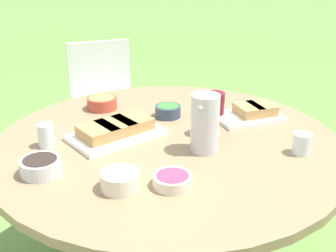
{
  "coord_description": "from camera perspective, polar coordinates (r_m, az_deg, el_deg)",
  "views": [
    {
      "loc": [
        1.4,
        0.71,
        1.49
      ],
      "look_at": [
        0.0,
        0.0,
        0.82
      ],
      "focal_mm": 45.0,
      "sensor_mm": 36.0,
      "label": 1
    }
  ],
  "objects": [
    {
      "name": "bowl_dip_red",
      "position": [
        1.4,
        0.61,
        -7.31
      ],
      "size": [
        0.13,
        0.13,
        0.04
      ],
      "color": "beige",
      "rests_on": "dining_table"
    },
    {
      "name": "wine_glass",
      "position": [
        1.74,
        6.32,
        2.93
      ],
      "size": [
        0.08,
        0.08,
        0.18
      ],
      "color": "silver",
      "rests_on": "dining_table"
    },
    {
      "name": "dining_table",
      "position": [
        1.78,
        0.0,
        -4.73
      ],
      "size": [
        1.42,
        1.42,
        0.76
      ],
      "color": "#4C4C51",
      "rests_on": "ground_plane"
    },
    {
      "name": "bowl_olives",
      "position": [
        1.53,
        -16.88,
        -5.16
      ],
      "size": [
        0.14,
        0.14,
        0.06
      ],
      "color": "silver",
      "rests_on": "dining_table"
    },
    {
      "name": "platter_charcuterie",
      "position": [
        1.97,
        11.28,
        1.73
      ],
      "size": [
        0.35,
        0.35,
        0.07
      ],
      "color": "white",
      "rests_on": "dining_table"
    },
    {
      "name": "platter_bread_main",
      "position": [
        1.76,
        -7.05,
        -0.55
      ],
      "size": [
        0.44,
        0.36,
        0.07
      ],
      "color": "white",
      "rests_on": "dining_table"
    },
    {
      "name": "cup_water_far",
      "position": [
        1.72,
        -16.22,
        -1.23
      ],
      "size": [
        0.06,
        0.06,
        0.09
      ],
      "color": "silver",
      "rests_on": "dining_table"
    },
    {
      "name": "bowl_fries",
      "position": [
        2.08,
        -8.94,
        3.2
      ],
      "size": [
        0.14,
        0.14,
        0.06
      ],
      "color": "#B74733",
      "rests_on": "dining_table"
    },
    {
      "name": "bowl_dip_cream",
      "position": [
        1.39,
        -6.53,
        -7.2
      ],
      "size": [
        0.13,
        0.13,
        0.06
      ],
      "color": "beige",
      "rests_on": "dining_table"
    },
    {
      "name": "water_pitcher",
      "position": [
        1.6,
        5.02,
        0.36
      ],
      "size": [
        0.12,
        0.11,
        0.23
      ],
      "color": "silver",
      "rests_on": "dining_table"
    },
    {
      "name": "bowl_salad",
      "position": [
        1.95,
        -0.02,
        2.11
      ],
      "size": [
        0.12,
        0.12,
        0.05
      ],
      "color": "#334256",
      "rests_on": "dining_table"
    },
    {
      "name": "cup_water_near",
      "position": [
        1.68,
        17.66,
        -2.3
      ],
      "size": [
        0.07,
        0.07,
        0.08
      ],
      "color": "silver",
      "rests_on": "dining_table"
    },
    {
      "name": "chair_far_back",
      "position": [
        3.0,
        -8.61,
        4.05
      ],
      "size": [
        0.61,
        0.61,
        0.89
      ],
      "color": "silver",
      "rests_on": "ground_plane"
    }
  ]
}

